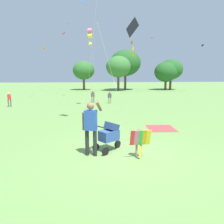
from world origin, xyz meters
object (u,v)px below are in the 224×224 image
object	(u,v)px
kite_adult_black	(131,32)
kite_green_novelty	(90,34)
person_adult_flyer	(91,124)
person_red_shirt	(9,98)
picnic_blanket	(161,128)
stroller	(109,134)
child_with_butterfly_kite	(139,140)
person_sitting_far	(110,96)
person_couple_left	(93,95)

from	to	relation	value
kite_adult_black	kite_green_novelty	size ratio (longest dim) A/B	0.79
person_adult_flyer	person_red_shirt	distance (m)	13.07
person_adult_flyer	picnic_blanket	xyz separation A→B (m)	(3.42, 3.25, -1.06)
kite_adult_black	picnic_blanket	size ratio (longest dim) A/B	3.45
kite_adult_black	picnic_blanket	xyz separation A→B (m)	(1.86, 1.70, -4.21)
person_adult_flyer	stroller	distance (m)	0.88
person_adult_flyer	child_with_butterfly_kite	bearing A→B (deg)	-12.17
person_sitting_far	person_couple_left	xyz separation A→B (m)	(-1.52, 0.79, 0.03)
child_with_butterfly_kite	person_adult_flyer	bearing A→B (deg)	167.83
kite_adult_black	kite_green_novelty	xyz separation A→B (m)	(-1.66, 9.04, 1.48)
person_sitting_far	person_couple_left	distance (m)	1.71
person_adult_flyer	person_couple_left	size ratio (longest dim) A/B	1.65
kite_adult_black	person_couple_left	distance (m)	12.29
person_sitting_far	child_with_butterfly_kite	bearing A→B (deg)	-90.12
person_red_shirt	picnic_blanket	bearing A→B (deg)	-38.03
kite_adult_black	person_red_shirt	bearing A→B (deg)	130.72
child_with_butterfly_kite	person_red_shirt	xyz separation A→B (m)	(-8.28, 11.53, 0.10)
person_red_shirt	person_sitting_far	size ratio (longest dim) A/B	1.09
child_with_butterfly_kite	kite_green_novelty	bearing A→B (deg)	98.52
stroller	person_sitting_far	bearing A→B (deg)	85.58
kite_green_novelty	person_sitting_far	bearing A→B (deg)	47.97
kite_adult_black	kite_green_novelty	distance (m)	9.31
kite_green_novelty	person_sitting_far	distance (m)	5.64
person_sitting_far	kite_green_novelty	bearing A→B (deg)	-132.03
child_with_butterfly_kite	person_adult_flyer	xyz separation A→B (m)	(-1.54, 0.33, 0.47)
picnic_blanket	kite_adult_black	bearing A→B (deg)	-137.47
kite_green_novelty	person_red_shirt	world-z (taller)	kite_green_novelty
stroller	kite_green_novelty	bearing A→B (deg)	94.11
kite_adult_black	picnic_blanket	bearing A→B (deg)	42.53
kite_adult_black	person_red_shirt	size ratio (longest dim) A/B	4.09
child_with_butterfly_kite	picnic_blanket	world-z (taller)	child_with_butterfly_kite
person_red_shirt	kite_green_novelty	bearing A→B (deg)	-5.22
person_red_shirt	picnic_blanket	distance (m)	12.92
person_red_shirt	person_couple_left	size ratio (longest dim) A/B	1.05
person_couple_left	picnic_blanket	size ratio (longest dim) A/B	0.81
person_red_shirt	person_adult_flyer	bearing A→B (deg)	-58.94
kite_adult_black	person_couple_left	xyz separation A→B (m)	(-1.52, 11.67, -3.56)
kite_adult_black	person_couple_left	size ratio (longest dim) A/B	4.29
child_with_butterfly_kite	person_adult_flyer	size ratio (longest dim) A/B	0.52
person_couple_left	person_red_shirt	bearing A→B (deg)	-163.41
person_red_shirt	picnic_blanket	xyz separation A→B (m)	(10.16, -7.95, -0.69)
kite_adult_black	person_sitting_far	world-z (taller)	kite_adult_black
person_adult_flyer	stroller	size ratio (longest dim) A/B	1.77
child_with_butterfly_kite	kite_adult_black	size ratio (longest dim) A/B	0.20
stroller	person_red_shirt	world-z (taller)	person_red_shirt
kite_adult_black	stroller	bearing A→B (deg)	-128.94
kite_adult_black	person_red_shirt	xyz separation A→B (m)	(-8.30, 9.65, -3.53)
picnic_blanket	person_adult_flyer	bearing A→B (deg)	-136.44
child_with_butterfly_kite	person_red_shirt	world-z (taller)	person_red_shirt
person_red_shirt	person_sitting_far	distance (m)	8.40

